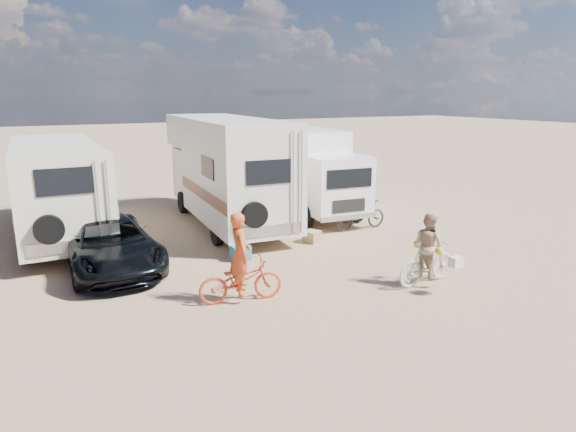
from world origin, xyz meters
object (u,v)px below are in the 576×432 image
rider_woman (428,252)px  crate (312,237)px  bike_parked (360,215)px  cooler (241,253)px  rv_main (227,172)px  bike_man (241,280)px  box_truck (311,173)px  rv_left (59,191)px  bike_woman (427,262)px  dark_suv (110,244)px  rider_man (240,262)px

rider_woman → crate: size_ratio=3.55×
bike_parked → cooler: (-4.89, -1.12, -0.30)m
rv_main → bike_man: (-2.28, -6.65, -1.36)m
box_truck → bike_man: size_ratio=3.10×
rider_woman → rv_left: bearing=36.4°
rider_woman → bike_parked: size_ratio=0.83×
rv_main → bike_man: size_ratio=4.17×
bike_woman → cooler: size_ratio=3.49×
cooler → dark_suv: bearing=162.1°
bike_man → rider_man: (0.00, 0.00, 0.44)m
rider_man → rv_left: bearing=32.6°
dark_suv → bike_man: dark_suv is taller
rv_left → rider_man: bearing=-66.7°
bike_man → crate: size_ratio=4.20×
box_truck → crate: box_truck is taller
dark_suv → bike_man: (2.21, -3.68, -0.17)m
crate → bike_woman: bearing=-81.2°
rv_main → bike_parked: rv_main is taller
box_truck → bike_parked: 2.99m
bike_man → rv_left: bearing=32.6°
bike_woman → bike_man: bearing=71.1°
bike_parked → cooler: bike_parked is taller
rv_left → dark_suv: rv_left is taller
rider_man → rider_woman: rider_man is taller
box_truck → cooler: bearing=-134.4°
rider_woman → rv_main: bearing=10.8°
bike_parked → crate: size_ratio=4.29×
box_truck → bike_woman: size_ratio=3.21×
bike_parked → bike_woman: bearing=163.5°
rv_main → rider_man: rv_main is taller
rv_left → bike_woman: 11.46m
box_truck → bike_parked: (0.34, -2.76, -1.09)m
rv_main → bike_parked: (3.73, -2.82, -1.35)m
rv_left → cooler: size_ratio=14.49×
dark_suv → crate: bearing=-5.1°
box_truck → bike_woman: box_truck is taller
bike_man → rider_woman: bearing=-94.0°
bike_man → bike_woman: bearing=-94.0°
rv_main → box_truck: bearing=2.8°
rv_left → bike_man: size_ratio=4.01×
rider_man → box_truck: bearing=-30.6°
rider_man → crate: size_ratio=4.16×
rv_left → crate: (6.84, -4.22, -1.34)m
rider_woman → crate: bearing=4.1°
rider_woman → bike_parked: rider_woman is taller
box_truck → rider_woman: box_truck is taller
bike_man → box_truck: bearing=-30.6°
bike_man → rv_main: bearing=-8.7°
rv_left → bike_man: (3.08, -7.48, -1.02)m
dark_suv → rider_woman: rider_woman is taller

